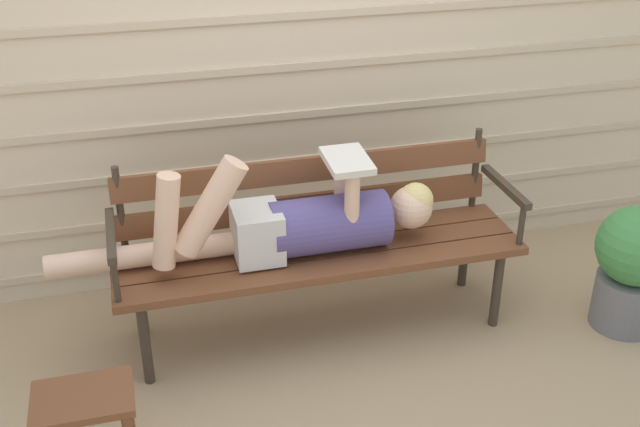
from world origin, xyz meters
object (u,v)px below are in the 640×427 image
at_px(park_bench, 316,234).
at_px(potted_plant, 633,264).
at_px(reclining_person, 297,222).
at_px(footstool, 85,413).

height_order(park_bench, potted_plant, park_bench).
bearing_deg(reclining_person, potted_plant, -12.51).
bearing_deg(park_bench, reclining_person, -145.28).
bearing_deg(footstool, park_bench, 33.98).
xyz_separation_m(reclining_person, potted_plant, (1.47, -0.33, -0.25)).
xyz_separation_m(reclining_person, footstool, (-0.91, -0.61, -0.31)).
distance_m(reclining_person, footstool, 1.15).
relative_size(reclining_person, footstool, 4.76).
bearing_deg(reclining_person, footstool, -146.10).
relative_size(reclining_person, potted_plant, 2.77).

